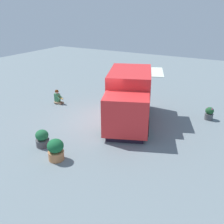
{
  "coord_description": "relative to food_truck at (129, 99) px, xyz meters",
  "views": [
    {
      "loc": [
        -6.32,
        10.57,
        5.5
      ],
      "look_at": [
        -0.58,
        0.48,
        0.73
      ],
      "focal_mm": 41.13,
      "sensor_mm": 36.0,
      "label": 1
    }
  ],
  "objects": [
    {
      "name": "planter_flowering_side",
      "position": [
        -3.61,
        -2.22,
        -0.85
      ],
      "size": [
        0.45,
        0.45,
        0.67
      ],
      "color": "#505256",
      "rests_on": "ground_plane"
    },
    {
      "name": "planter_flowering_near",
      "position": [
        1.98,
        4.19,
        -0.83
      ],
      "size": [
        0.58,
        0.58,
        0.76
      ],
      "color": "#4C464A",
      "rests_on": "ground_plane"
    },
    {
      "name": "ground_plane",
      "position": [
        1.03,
        0.47,
        -1.2
      ],
      "size": [
        40.0,
        40.0,
        0.0
      ],
      "primitive_type": "plane",
      "color": "slate"
    },
    {
      "name": "food_truck",
      "position": [
        0.0,
        0.0,
        0.0
      ],
      "size": [
        3.69,
        5.23,
        2.51
      ],
      "color": "red",
      "rests_on": "ground_plane"
    },
    {
      "name": "person_customer",
      "position": [
        4.9,
        -0.17,
        -0.85
      ],
      "size": [
        0.75,
        0.48,
        0.87
      ],
      "color": "#826B51",
      "rests_on": "ground_plane"
    },
    {
      "name": "planter_flowering_far",
      "position": [
        0.79,
        4.71,
        -0.75
      ],
      "size": [
        0.63,
        0.63,
        0.87
      ],
      "color": "#C07A4C",
      "rests_on": "ground_plane"
    }
  ]
}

